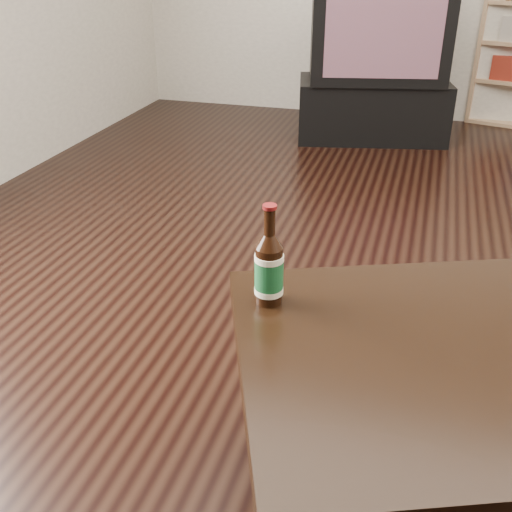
# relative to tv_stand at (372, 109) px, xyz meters

# --- Properties ---
(floor) EXTENTS (5.00, 6.00, 0.01)m
(floor) POSITION_rel_tv_stand_xyz_m (0.67, -2.39, -0.20)
(floor) COLOR black
(floor) RESTS_ON ground
(tv_stand) EXTENTS (1.04, 0.67, 0.38)m
(tv_stand) POSITION_rel_tv_stand_xyz_m (0.00, 0.00, 0.00)
(tv_stand) COLOR black
(tv_stand) RESTS_ON floor
(tv) EXTENTS (0.93, 0.69, 0.63)m
(tv) POSITION_rel_tv_stand_xyz_m (0.00, -0.00, 0.50)
(tv) COLOR black
(tv) RESTS_ON tv_stand
(beer_bottle) EXTENTS (0.07, 0.07, 0.24)m
(beer_bottle) POSITION_rel_tv_stand_xyz_m (0.08, -2.91, 0.36)
(beer_bottle) COLOR black
(beer_bottle) RESTS_ON coffee_table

